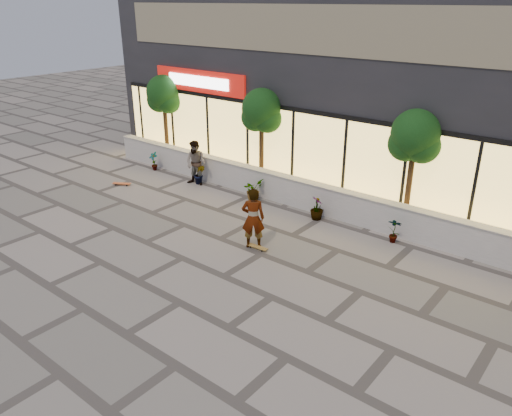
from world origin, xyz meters
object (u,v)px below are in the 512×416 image
Objects in this scene: skater_left at (196,163)px; tree_west at (164,96)px; skater_center at (253,218)px; skateboard_left at (122,183)px; tree_mideast at (415,139)px; tree_midwest at (262,113)px; skateboard_center at (257,247)px.

tree_west is at bearing 144.77° from skater_left.
skater_center is 7.64m from skateboard_left.
tree_west is at bearing 180.00° from tree_mideast.
tree_midwest is 5.29× the size of skateboard_left.
tree_mideast is 2.17× the size of skater_left.
skateboard_left is at bearing -43.39° from skater_center.
tree_mideast is 5.29× the size of skateboard_left.
skateboard_left is (-7.54, 0.84, -0.87)m from skater_center.
tree_west is 2.07× the size of skater_center.
tree_mideast reaches higher than skater_center.
tree_midwest is 5.55m from skater_center.
skateboard_left is (-7.74, 0.89, 0.00)m from skateboard_center.
tree_west is 4.13m from skater_left.
tree_mideast is at bearing -2.43° from skater_left.
skateboard_center is at bearing 129.60° from skater_center.
tree_west reaches higher than skateboard_left.
skateboard_left is at bearing -162.31° from tree_mideast.
skater_left is (3.28, -1.40, -2.08)m from tree_west.
skater_center is 5.93m from skater_left.
tree_west is 4.55m from skateboard_left.
tree_mideast reaches higher than skater_left.
skater_left is at bearing 10.67° from skateboard_left.
skater_center is at bearing -125.48° from tree_mideast.
skater_center is (3.01, -4.20, -2.04)m from tree_midwest.
skateboard_left is (0.97, -3.36, -2.91)m from tree_west.
tree_midwest and tree_mideast have the same top height.
tree_mideast is at bearing -162.53° from skater_center.
skateboard_center is 7.79m from skateboard_left.
skater_center is at bearing 164.24° from skateboard_center.
tree_west is 5.29× the size of skateboard_left.
tree_mideast reaches higher than skateboard_left.
tree_midwest is 5.58× the size of skateboard_center.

